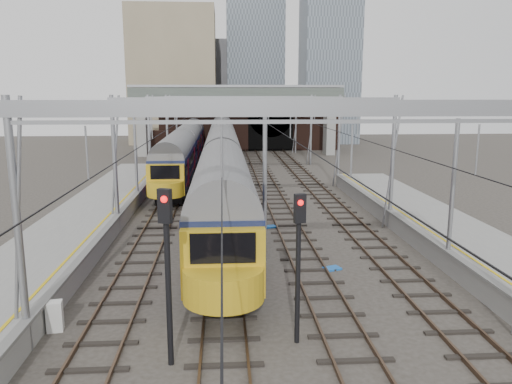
{
  "coord_description": "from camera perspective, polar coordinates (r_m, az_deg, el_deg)",
  "views": [
    {
      "loc": [
        -1.97,
        -21.06,
        8.0
      ],
      "look_at": [
        -0.05,
        7.52,
        2.4
      ],
      "focal_mm": 35.0,
      "sensor_mm": 36.0,
      "label": 1
    }
  ],
  "objects": [
    {
      "name": "city_skyline",
      "position": [
        92.12,
        -0.94,
        16.72
      ],
      "size": [
        37.5,
        27.5,
        60.0
      ],
      "color": "tan",
      "rests_on": "ground"
    },
    {
      "name": "platform_left",
      "position": [
        26.04,
        -22.19,
        -6.4
      ],
      "size": [
        4.32,
        55.0,
        1.12
      ],
      "color": "gray",
      "rests_on": "ground"
    },
    {
      "name": "overhead_line",
      "position": [
        42.62,
        -1.21,
        9.13
      ],
      "size": [
        16.8,
        80.0,
        8.0
      ],
      "color": "gray",
      "rests_on": "ground"
    },
    {
      "name": "train_second",
      "position": [
        58.9,
        -7.79,
        5.55
      ],
      "size": [
        2.74,
        47.6,
        4.74
      ],
      "color": "black",
      "rests_on": "ground"
    },
    {
      "name": "tracks",
      "position": [
        36.99,
        -0.7,
        -1.4
      ],
      "size": [
        14.4,
        80.0,
        0.22
      ],
      "color": "#4C3828",
      "rests_on": "ground"
    },
    {
      "name": "overbridge",
      "position": [
        67.1,
        -2.2,
        10.43
      ],
      "size": [
        28.0,
        3.0,
        9.25
      ],
      "color": "gray",
      "rests_on": "ground"
    },
    {
      "name": "equip_cover_b",
      "position": [
        23.77,
        8.69,
        -8.63
      ],
      "size": [
        0.91,
        0.78,
        0.09
      ],
      "primitive_type": "cube",
      "rotation": [
        0.0,
        0.0,
        0.37
      ],
      "color": "blue",
      "rests_on": "ground"
    },
    {
      "name": "ground",
      "position": [
        22.62,
        1.42,
        -9.66
      ],
      "size": [
        160.0,
        160.0,
        0.0
      ],
      "primitive_type": "plane",
      "color": "#38332D",
      "rests_on": "ground"
    },
    {
      "name": "train_main",
      "position": [
        51.63,
        -3.87,
        5.06
      ],
      "size": [
        3.03,
        70.07,
        5.14
      ],
      "color": "black",
      "rests_on": "ground"
    },
    {
      "name": "relay_cabinet",
      "position": [
        18.94,
        -22.02,
        -13.03
      ],
      "size": [
        0.6,
        0.53,
        1.06
      ],
      "primitive_type": "cube",
      "rotation": [
        0.0,
        0.0,
        0.17
      ],
      "color": "silver",
      "rests_on": "ground"
    },
    {
      "name": "equip_cover_a",
      "position": [
        30.11,
        -4.94,
        -4.28
      ],
      "size": [
        0.98,
        0.74,
        0.11
      ],
      "primitive_type": "cube",
      "rotation": [
        0.0,
        0.0,
        0.11
      ],
      "color": "blue",
      "rests_on": "ground"
    },
    {
      "name": "signal_near_left",
      "position": [
        14.71,
        -10.12,
        -7.44
      ],
      "size": [
        0.42,
        0.49,
        5.43
      ],
      "rotation": [
        0.0,
        0.0,
        -0.41
      ],
      "color": "black",
      "rests_on": "ground"
    },
    {
      "name": "equip_cover_c",
      "position": [
        30.66,
        1.59,
        -3.99
      ],
      "size": [
        0.86,
        0.72,
        0.09
      ],
      "primitive_type": "cube",
      "rotation": [
        0.0,
        0.0,
        0.3
      ],
      "color": "blue",
      "rests_on": "ground"
    },
    {
      "name": "platform_right",
      "position": [
        24.2,
        26.82,
        -8.09
      ],
      "size": [
        4.32,
        47.0,
        1.12
      ],
      "color": "gray",
      "rests_on": "ground"
    },
    {
      "name": "retaining_wall",
      "position": [
        73.17,
        -1.21,
        8.18
      ],
      "size": [
        28.0,
        2.75,
        9.0
      ],
      "color": "#301B15",
      "rests_on": "ground"
    },
    {
      "name": "signal_near_centre",
      "position": [
        15.9,
        4.89,
        -6.74
      ],
      "size": [
        0.39,
        0.47,
        5.02
      ],
      "rotation": [
        0.0,
        0.0,
        0.23
      ],
      "color": "black",
      "rests_on": "ground"
    }
  ]
}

